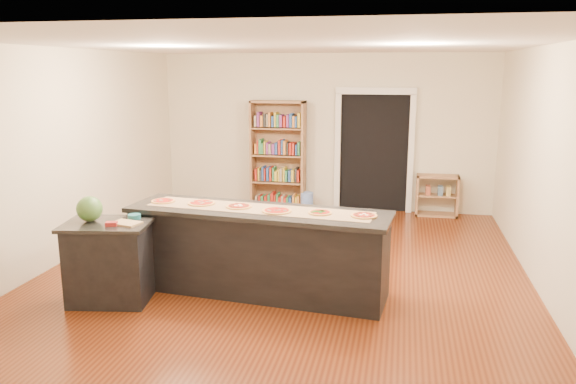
% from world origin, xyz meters
% --- Properties ---
extents(room, '(6.00, 7.00, 2.80)m').
position_xyz_m(room, '(0.00, 0.00, 1.40)').
color(room, beige).
rests_on(room, ground).
extents(doorway, '(1.40, 0.09, 2.21)m').
position_xyz_m(doorway, '(0.90, 3.46, 1.20)').
color(doorway, black).
rests_on(doorway, room).
extents(kitchen_island, '(2.98, 0.81, 0.98)m').
position_xyz_m(kitchen_island, '(-0.16, -0.69, 0.50)').
color(kitchen_island, black).
rests_on(kitchen_island, ground).
extents(side_counter, '(0.91, 0.67, 0.90)m').
position_xyz_m(side_counter, '(-1.70, -1.26, 0.46)').
color(side_counter, black).
rests_on(side_counter, ground).
extents(bookshelf, '(0.99, 0.35, 1.97)m').
position_xyz_m(bookshelf, '(-0.82, 3.27, 0.99)').
color(bookshelf, '#A0744D').
rests_on(bookshelf, ground).
extents(low_shelf, '(0.72, 0.31, 0.72)m').
position_xyz_m(low_shelf, '(2.02, 3.30, 0.36)').
color(low_shelf, '#A0744D').
rests_on(low_shelf, ground).
extents(waste_bin, '(0.23, 0.23, 0.34)m').
position_xyz_m(waste_bin, '(-0.26, 3.16, 0.17)').
color(waste_bin, '#678FE5').
rests_on(waste_bin, ground).
extents(kraft_paper, '(2.62, 0.72, 0.00)m').
position_xyz_m(kraft_paper, '(-0.16, -0.66, 0.99)').
color(kraft_paper, '#AB7D58').
rests_on(kraft_paper, kitchen_island).
extents(watermelon, '(0.28, 0.28, 0.28)m').
position_xyz_m(watermelon, '(-1.90, -1.26, 1.04)').
color(watermelon, '#144214').
rests_on(watermelon, side_counter).
extents(cutting_board, '(0.34, 0.26, 0.02)m').
position_xyz_m(cutting_board, '(-1.47, -1.28, 0.91)').
color(cutting_board, tan).
rests_on(cutting_board, side_counter).
extents(package_red, '(0.14, 0.11, 0.04)m').
position_xyz_m(package_red, '(-1.58, -1.38, 0.92)').
color(package_red, maroon).
rests_on(package_red, side_counter).
extents(package_teal, '(0.14, 0.14, 0.05)m').
position_xyz_m(package_teal, '(-1.47, -1.07, 0.93)').
color(package_teal, '#195966').
rests_on(package_teal, side_counter).
extents(pizza_a, '(0.28, 0.28, 0.02)m').
position_xyz_m(pizza_a, '(-1.35, -0.57, 1.00)').
color(pizza_a, '#DDB255').
rests_on(pizza_a, kitchen_island).
extents(pizza_b, '(0.32, 0.32, 0.02)m').
position_xyz_m(pizza_b, '(-0.87, -0.57, 1.00)').
color(pizza_b, '#DDB255').
rests_on(pizza_b, kitchen_island).
extents(pizza_c, '(0.31, 0.31, 0.02)m').
position_xyz_m(pizza_c, '(-0.40, -0.64, 1.00)').
color(pizza_c, '#DDB255').
rests_on(pizza_c, kitchen_island).
extents(pizza_d, '(0.32, 0.32, 0.02)m').
position_xyz_m(pizza_d, '(0.07, -0.75, 1.00)').
color(pizza_d, '#DDB255').
rests_on(pizza_d, kitchen_island).
extents(pizza_e, '(0.28, 0.28, 0.02)m').
position_xyz_m(pizza_e, '(0.55, -0.74, 1.00)').
color(pizza_e, '#DDB255').
rests_on(pizza_e, kitchen_island).
extents(pizza_f, '(0.27, 0.27, 0.02)m').
position_xyz_m(pizza_f, '(1.03, -0.77, 1.00)').
color(pizza_f, '#DDB255').
rests_on(pizza_f, kitchen_island).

